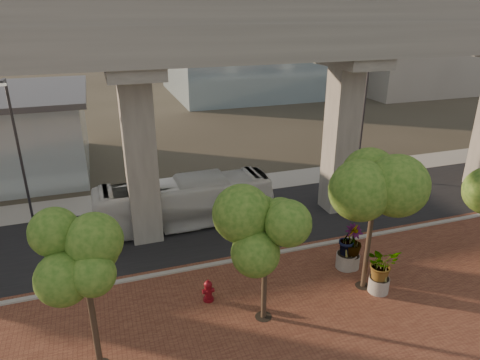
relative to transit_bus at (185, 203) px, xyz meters
name	(u,v)px	position (x,y,z in m)	size (l,w,h in m)	color
ground	(259,237)	(3.63, -2.73, -1.46)	(160.00, 160.00, 0.00)	#333025
brick_plaza	(331,330)	(3.63, -10.73, -1.43)	(70.00, 13.00, 0.06)	brown
asphalt_road	(247,221)	(3.63, -0.73, -1.44)	(90.00, 8.00, 0.04)	black
curb_strip	(273,254)	(3.63, -4.73, -1.38)	(70.00, 0.25, 0.16)	#9E9B93
far_sidewalk	(222,187)	(3.63, 4.77, -1.43)	(90.00, 3.00, 0.06)	#9E9B93
transit_viaduct	(248,102)	(3.63, -0.73, 5.83)	(72.00, 5.60, 12.40)	#99968B
midrise_block	(415,8)	(41.63, 33.27, 10.54)	(18.00, 16.00, 24.00)	#A39D93
transit_bus	(185,203)	(0.00, 0.00, 0.00)	(2.46, 10.48, 2.92)	silver
fire_hydrant	(208,291)	(-0.55, -7.33, -0.90)	(0.52, 0.47, 1.05)	maroon
planter_front	(381,266)	(6.94, -9.18, -0.04)	(2.04, 2.04, 2.24)	#ADAA9D
planter_right	(352,243)	(6.78, -7.09, -0.01)	(2.15, 2.15, 2.30)	#ADA79D
planter_left	(348,241)	(6.58, -7.02, 0.08)	(2.22, 2.22, 2.44)	#A4A094
street_tree_far_west	(83,255)	(-5.20, -9.68, 3.24)	(3.33, 3.33, 6.18)	#4A3A2A
street_tree_near_west	(266,230)	(1.35, -9.13, 2.73)	(3.72, 3.72, 5.84)	#4A3A2A
street_tree_near_east	(375,192)	(6.52, -8.63, 3.38)	(4.18, 4.18, 6.70)	#4A3A2A
streetlamp_west	(17,145)	(-8.64, 2.94, 3.56)	(0.43, 1.25, 8.60)	#323237
streetlamp_east	(365,111)	(14.05, 3.43, 3.65)	(0.43, 1.27, 8.76)	#2F2E34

